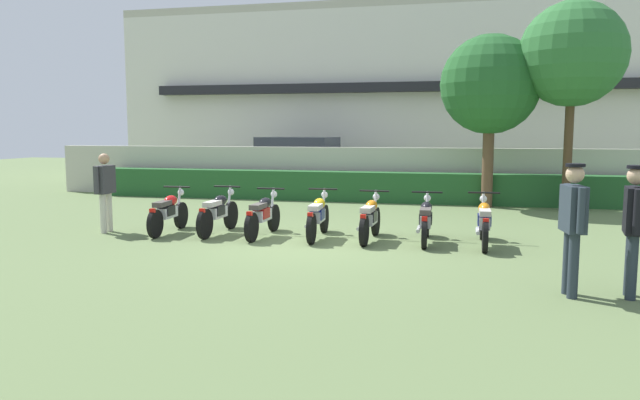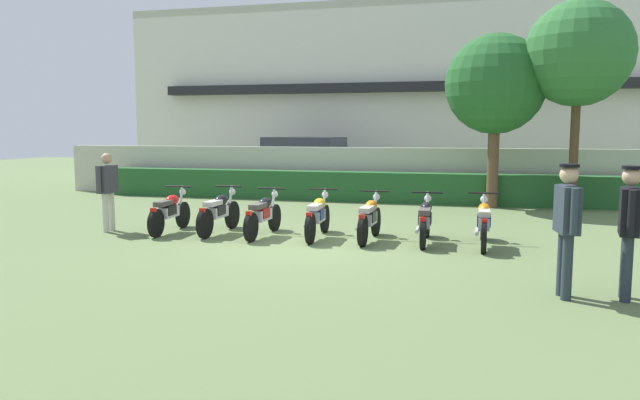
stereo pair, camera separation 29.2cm
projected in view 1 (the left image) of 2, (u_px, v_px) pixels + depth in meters
The scene contains 17 objects.
ground at pixel (308, 245), 11.18m from camera, with size 60.00×60.00×0.00m, color #607547.
building at pixel (396, 97), 25.94m from camera, with size 22.45×6.50×7.14m.
compound_wall at pixel (369, 173), 18.61m from camera, with size 21.33×0.30×1.60m, color #BCB7A8.
hedge_row at pixel (366, 187), 17.97m from camera, with size 17.06×0.70×0.89m, color #235628.
parked_car at pixel (301, 163), 21.61m from camera, with size 4.71×2.57×1.89m.
tree_near_inspector at pixel (490, 85), 16.31m from camera, with size 2.71×2.71×4.74m.
tree_far_side at pixel (573, 55), 15.38m from camera, with size 2.71×2.71×5.44m.
motorcycle_in_row_0 at pixel (168, 212), 12.46m from camera, with size 0.60×1.82×0.95m.
motorcycle_in_row_1 at pixel (218, 212), 12.37m from camera, with size 0.60×1.90×0.96m.
motorcycle_in_row_2 at pixel (263, 215), 12.06m from camera, with size 0.60×1.88×0.94m.
motorcycle_in_row_3 at pixel (318, 216), 11.88m from camera, with size 0.60×1.91×0.95m.
motorcycle_in_row_4 at pixel (370, 218), 11.60m from camera, with size 0.60×1.79×0.95m.
motorcycle_in_row_5 at pixel (426, 220), 11.40m from camera, with size 0.60×1.82×0.94m.
motorcycle_in_row_6 at pixel (484, 222), 11.08m from camera, with size 0.60×1.92×0.96m.
inspector_person at pixel (105, 186), 12.48m from camera, with size 0.22×0.67×1.66m.
officer_0 at pixel (573, 218), 7.64m from camera, with size 0.28×0.68×1.72m.
officer_1 at pixel (634, 220), 7.57m from camera, with size 0.29×0.67×1.70m.
Camera 1 is at (2.70, -10.67, 2.14)m, focal length 33.56 mm.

